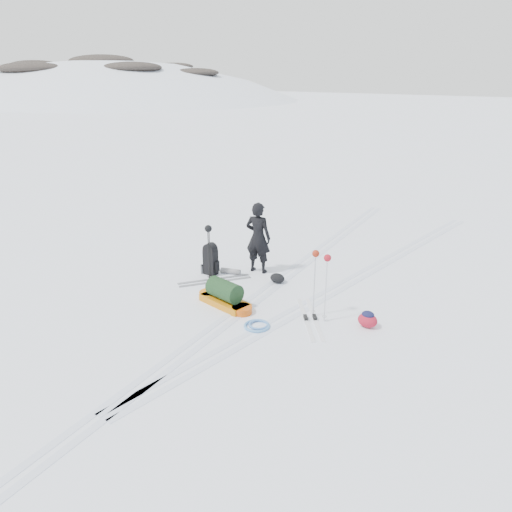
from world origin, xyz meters
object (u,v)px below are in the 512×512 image
object	(u,v)px
ski_poles_black	(209,235)
expedition_rucksack	(213,260)
pulk_sled	(225,296)
skier	(258,238)

from	to	relation	value
ski_poles_black	expedition_rucksack	bearing A→B (deg)	132.33
pulk_sled	ski_poles_black	size ratio (longest dim) A/B	1.11
skier	ski_poles_black	world-z (taller)	skier
expedition_rucksack	ski_poles_black	xyz separation A→B (m)	(0.18, -0.36, 0.79)
pulk_sled	skier	bearing A→B (deg)	113.88
skier	pulk_sled	bearing A→B (deg)	94.66
pulk_sled	ski_poles_black	distance (m)	1.75
skier	ski_poles_black	bearing A→B (deg)	51.10
ski_poles_black	skier	bearing A→B (deg)	75.69
skier	pulk_sled	world-z (taller)	skier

